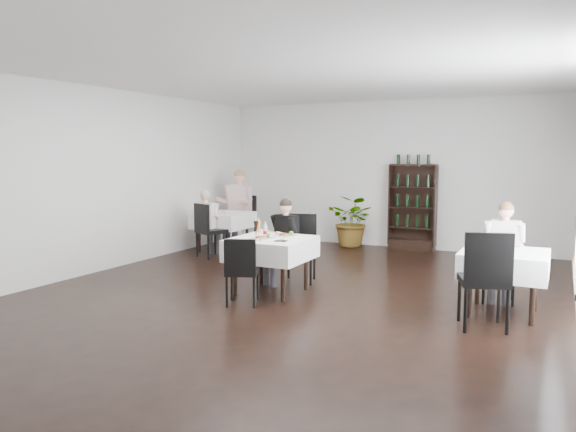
% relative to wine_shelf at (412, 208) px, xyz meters
% --- Properties ---
extents(room_shell, '(9.00, 9.00, 9.00)m').
position_rel_wine_shelf_xyz_m(room_shell, '(-0.60, -4.31, 0.65)').
color(room_shell, black).
rests_on(room_shell, ground).
extents(wine_shelf, '(0.90, 0.28, 1.75)m').
position_rel_wine_shelf_xyz_m(wine_shelf, '(0.00, 0.00, 0.00)').
color(wine_shelf, black).
rests_on(wine_shelf, ground).
extents(main_table, '(1.03, 1.03, 0.77)m').
position_rel_wine_shelf_xyz_m(main_table, '(-0.90, -4.31, -0.23)').
color(main_table, black).
rests_on(main_table, ground).
extents(left_table, '(0.98, 0.98, 0.77)m').
position_rel_wine_shelf_xyz_m(left_table, '(-3.30, -1.81, -0.23)').
color(left_table, black).
rests_on(left_table, ground).
extents(right_table, '(0.98, 0.98, 0.77)m').
position_rel_wine_shelf_xyz_m(right_table, '(2.10, -4.01, -0.23)').
color(right_table, black).
rests_on(right_table, ground).
extents(potted_tree, '(1.05, 0.94, 1.07)m').
position_rel_wine_shelf_xyz_m(potted_tree, '(-1.21, -0.11, -0.31)').
color(potted_tree, '#2B581E').
rests_on(potted_tree, ground).
extents(main_chair_far, '(0.57, 0.58, 1.01)m').
position_rel_wine_shelf_xyz_m(main_chair_far, '(-0.85, -3.47, -0.27)').
color(main_chair_far, black).
rests_on(main_chair_far, ground).
extents(main_chair_near, '(0.52, 0.52, 0.87)m').
position_rel_wine_shelf_xyz_m(main_chair_near, '(-0.92, -5.08, -0.35)').
color(main_chair_near, black).
rests_on(main_chair_near, ground).
extents(left_chair_far, '(0.53, 0.53, 1.06)m').
position_rel_wine_shelf_xyz_m(left_chair_far, '(-3.28, -1.08, -0.24)').
color(left_chair_far, black).
rests_on(left_chair_far, ground).
extents(left_chair_near, '(0.61, 0.61, 1.01)m').
position_rel_wine_shelf_xyz_m(left_chair_near, '(-3.19, -2.51, -0.27)').
color(left_chair_near, black).
rests_on(left_chair_near, ground).
extents(right_chair_far, '(0.45, 0.45, 0.90)m').
position_rel_wine_shelf_xyz_m(right_chair_far, '(1.98, -3.38, -0.33)').
color(right_chair_far, black).
rests_on(right_chair_far, ground).
extents(right_chair_near, '(0.63, 0.64, 1.10)m').
position_rel_wine_shelf_xyz_m(right_chair_near, '(1.98, -4.77, -0.22)').
color(right_chair_near, black).
rests_on(right_chair_near, ground).
extents(diner_main, '(0.57, 0.60, 1.27)m').
position_rel_wine_shelf_xyz_m(diner_main, '(-1.01, -3.75, -0.11)').
color(diner_main, '#3E3E46').
rests_on(diner_main, ground).
extents(diner_left_far, '(0.60, 0.60, 1.60)m').
position_rel_wine_shelf_xyz_m(diner_left_far, '(-3.36, -1.17, 0.08)').
color(diner_left_far, '#3E3E46').
rests_on(diner_left_far, ground).
extents(diner_left_near, '(0.49, 0.49, 1.26)m').
position_rel_wine_shelf_xyz_m(diner_left_near, '(-3.30, -2.37, -0.12)').
color(diner_left_near, '#3E3E46').
rests_on(diner_left_near, ground).
extents(diner_right_far, '(0.51, 0.52, 1.31)m').
position_rel_wine_shelf_xyz_m(diner_right_far, '(2.03, -3.35, -0.09)').
color(diner_right_far, '#3E3E46').
rests_on(diner_right_far, ground).
extents(plate_far, '(0.33, 0.33, 0.08)m').
position_rel_wine_shelf_xyz_m(plate_far, '(-0.77, -4.10, -0.06)').
color(plate_far, white).
rests_on(plate_far, main_table).
extents(plate_near, '(0.34, 0.34, 0.08)m').
position_rel_wine_shelf_xyz_m(plate_near, '(-0.93, -4.48, -0.06)').
color(plate_near, white).
rests_on(plate_near, main_table).
extents(pilsner_dark, '(0.07, 0.07, 0.28)m').
position_rel_wine_shelf_xyz_m(pilsner_dark, '(-1.14, -4.32, 0.04)').
color(pilsner_dark, black).
rests_on(pilsner_dark, main_table).
extents(pilsner_lager, '(0.06, 0.06, 0.26)m').
position_rel_wine_shelf_xyz_m(pilsner_lager, '(-1.15, -4.22, 0.03)').
color(pilsner_lager, gold).
rests_on(pilsner_lager, main_table).
extents(coke_bottle, '(0.06, 0.06, 0.22)m').
position_rel_wine_shelf_xyz_m(coke_bottle, '(-0.98, -4.34, 0.01)').
color(coke_bottle, silver).
rests_on(coke_bottle, main_table).
extents(napkin_cutlery, '(0.17, 0.17, 0.02)m').
position_rel_wine_shelf_xyz_m(napkin_cutlery, '(-0.65, -4.51, -0.07)').
color(napkin_cutlery, black).
rests_on(napkin_cutlery, main_table).
extents(pepper_mill, '(0.04, 0.04, 0.10)m').
position_rel_wine_shelf_xyz_m(pepper_mill, '(2.16, -3.95, -0.02)').
color(pepper_mill, black).
rests_on(pepper_mill, right_table).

